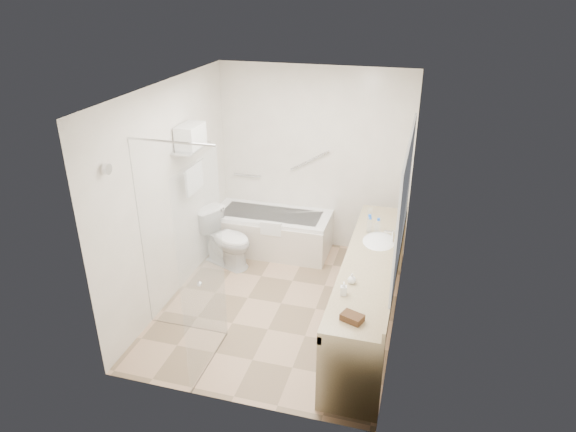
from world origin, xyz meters
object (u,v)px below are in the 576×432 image
(amenity_basket, at_px, (352,318))
(water_bottle_left, at_px, (370,226))
(vanity_counter, at_px, (370,276))
(toilet, at_px, (227,239))
(bathtub, at_px, (272,232))

(amenity_basket, relative_size, water_bottle_left, 0.93)
(vanity_counter, xyz_separation_m, toilet, (-1.97, 0.85, -0.27))
(bathtub, xyz_separation_m, water_bottle_left, (1.42, -0.81, 0.66))
(toilet, height_order, amenity_basket, amenity_basket)
(toilet, xyz_separation_m, water_bottle_left, (1.87, -0.27, 0.57))
(bathtub, relative_size, vanity_counter, 0.59)
(bathtub, xyz_separation_m, amenity_basket, (1.50, -2.50, 0.60))
(toilet, distance_m, water_bottle_left, 1.98)
(toilet, bearing_deg, water_bottle_left, -75.95)
(bathtub, distance_m, toilet, 0.71)
(bathtub, height_order, water_bottle_left, water_bottle_left)
(vanity_counter, height_order, amenity_basket, vanity_counter)
(bathtub, height_order, amenity_basket, amenity_basket)
(amenity_basket, bearing_deg, toilet, 134.85)
(toilet, relative_size, amenity_basket, 4.11)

